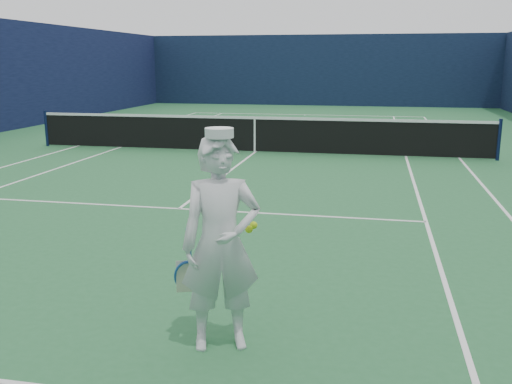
{
  "coord_description": "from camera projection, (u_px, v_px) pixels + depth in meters",
  "views": [
    {
      "loc": [
        3.23,
        -15.46,
        2.48
      ],
      "look_at": [
        1.99,
        -9.44,
        1.07
      ],
      "focal_mm": 40.0,
      "sensor_mm": 36.0,
      "label": 1
    }
  ],
  "objects": [
    {
      "name": "windscreen_fence",
      "position": [
        255.0,
        80.0,
        15.51
      ],
      "size": [
        20.12,
        36.12,
        4.0
      ],
      "color": "#0D1832",
      "rests_on": "ground"
    },
    {
      "name": "tennis_net",
      "position": [
        255.0,
        133.0,
        15.83
      ],
      "size": [
        12.88,
        0.09,
        1.07
      ],
      "color": "#141E4C",
      "rests_on": "ground"
    },
    {
      "name": "ground",
      "position": [
        255.0,
        153.0,
        15.95
      ],
      "size": [
        80.0,
        80.0,
        0.0
      ],
      "primitive_type": "plane",
      "color": "#256235",
      "rests_on": "ground"
    },
    {
      "name": "court_markings",
      "position": [
        255.0,
        152.0,
        15.95
      ],
      "size": [
        11.03,
        23.83,
        0.01
      ],
      "color": "white",
      "rests_on": "ground"
    },
    {
      "name": "tennis_player",
      "position": [
        221.0,
        244.0,
        4.91
      ],
      "size": [
        0.89,
        0.67,
        1.95
      ],
      "rotation": [
        0.0,
        0.0,
        0.36
      ],
      "color": "white",
      "rests_on": "ground"
    }
  ]
}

